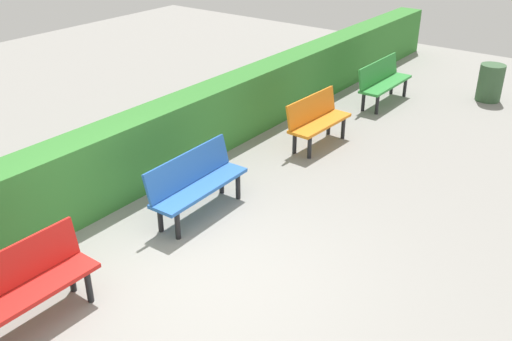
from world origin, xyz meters
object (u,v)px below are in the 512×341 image
object	(u,v)px
bench_green	(383,80)
bench_blue	(196,181)
trash_bin	(490,83)
bench_red	(27,283)
bench_orange	(317,119)

from	to	relation	value
bench_green	bench_blue	bearing A→B (deg)	-0.37
bench_blue	trash_bin	distance (m)	7.25
bench_red	bench_green	bearing A→B (deg)	-179.41
bench_green	bench_red	world-z (taller)	same
bench_green	bench_orange	bearing A→B (deg)	1.06
bench_blue	bench_red	bearing A→B (deg)	0.85
bench_green	trash_bin	world-z (taller)	bench_green
bench_green	bench_orange	world-z (taller)	same
bench_orange	bench_blue	world-z (taller)	bench_orange
bench_blue	trash_bin	world-z (taller)	bench_blue
bench_orange	trash_bin	bearing A→B (deg)	159.82
trash_bin	bench_red	bearing A→B (deg)	-10.04
bench_red	trash_bin	bearing A→B (deg)	170.44
bench_green	trash_bin	xyz separation A→B (m)	(-1.47, 1.72, -0.10)
bench_green	bench_blue	distance (m)	5.55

